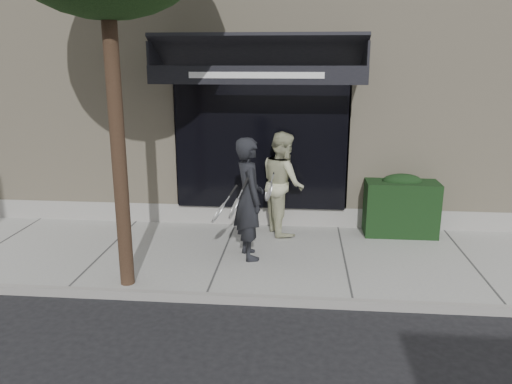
# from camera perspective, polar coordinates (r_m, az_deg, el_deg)

# --- Properties ---
(ground) EXTENTS (80.00, 80.00, 0.00)m
(ground) POSITION_cam_1_polar(r_m,az_deg,el_deg) (8.43, 9.99, -8.04)
(ground) COLOR black
(ground) RESTS_ON ground
(sidewalk) EXTENTS (20.00, 3.00, 0.12)m
(sidewalk) POSITION_cam_1_polar(r_m,az_deg,el_deg) (8.41, 10.01, -7.67)
(sidewalk) COLOR gray
(sidewalk) RESTS_ON ground
(curb) EXTENTS (20.00, 0.10, 0.14)m
(curb) POSITION_cam_1_polar(r_m,az_deg,el_deg) (7.00, 11.01, -12.44)
(curb) COLOR gray
(curb) RESTS_ON ground
(building_facade) EXTENTS (14.30, 8.04, 5.64)m
(building_facade) POSITION_cam_1_polar(r_m,az_deg,el_deg) (12.73, 8.75, 12.39)
(building_facade) COLOR #B8A98C
(building_facade) RESTS_ON ground
(hedge) EXTENTS (1.30, 0.70, 1.14)m
(hedge) POSITION_cam_1_polar(r_m,az_deg,el_deg) (9.54, 16.18, -1.50)
(hedge) COLOR black
(hedge) RESTS_ON sidewalk
(pedestrian_front) EXTENTS (0.90, 0.95, 1.97)m
(pedestrian_front) POSITION_cam_1_polar(r_m,az_deg,el_deg) (7.95, -0.83, -0.78)
(pedestrian_front) COLOR black
(pedestrian_front) RESTS_ON sidewalk
(pedestrian_back) EXTENTS (1.00, 1.12, 1.89)m
(pedestrian_back) POSITION_cam_1_polar(r_m,az_deg,el_deg) (9.15, 3.08, 1.05)
(pedestrian_back) COLOR #BEBF98
(pedestrian_back) RESTS_ON sidewalk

